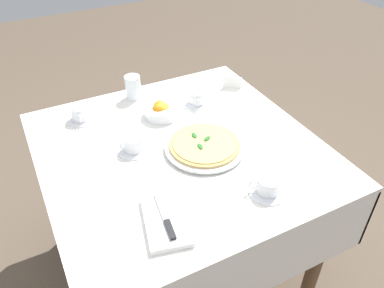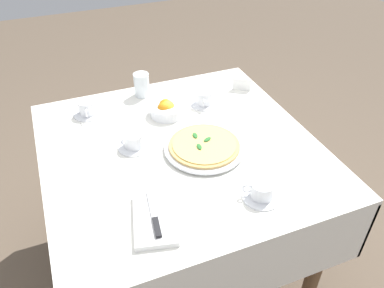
% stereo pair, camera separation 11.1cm
% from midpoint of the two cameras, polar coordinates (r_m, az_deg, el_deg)
% --- Properties ---
extents(ground_plane, '(8.00, 8.00, 0.00)m').
position_cam_midpoint_polar(ground_plane, '(2.03, -3.04, -16.89)').
color(ground_plane, brown).
extents(dining_table, '(1.05, 1.05, 0.73)m').
position_cam_midpoint_polar(dining_table, '(1.59, -3.73, -4.35)').
color(dining_table, white).
rests_on(dining_table, ground_plane).
extents(pizza_plate, '(0.31, 0.31, 0.02)m').
position_cam_midpoint_polar(pizza_plate, '(1.48, -0.29, -0.53)').
color(pizza_plate, white).
rests_on(pizza_plate, dining_table).
extents(pizza, '(0.27, 0.27, 0.02)m').
position_cam_midpoint_polar(pizza, '(1.47, -0.30, -0.10)').
color(pizza, '#DBAD60').
rests_on(pizza, pizza_plate).
extents(coffee_cup_back_corner, '(0.13, 0.13, 0.07)m').
position_cam_midpoint_polar(coffee_cup_back_corner, '(1.72, -17.96, 4.20)').
color(coffee_cup_back_corner, white).
rests_on(coffee_cup_back_corner, dining_table).
extents(coffee_cup_center_back, '(0.13, 0.13, 0.06)m').
position_cam_midpoint_polar(coffee_cup_center_back, '(1.49, -10.79, -0.11)').
color(coffee_cup_center_back, white).
rests_on(coffee_cup_center_back, dining_table).
extents(coffee_cup_far_left, '(0.13, 0.13, 0.06)m').
position_cam_midpoint_polar(coffee_cup_far_left, '(1.75, -1.04, 6.74)').
color(coffee_cup_far_left, white).
rests_on(coffee_cup_far_left, dining_table).
extents(coffee_cup_right_edge, '(0.13, 0.13, 0.06)m').
position_cam_midpoint_polar(coffee_cup_right_edge, '(1.31, 8.78, -6.30)').
color(coffee_cup_right_edge, white).
rests_on(coffee_cup_right_edge, dining_table).
extents(water_glass_near_left, '(0.07, 0.07, 0.11)m').
position_cam_midpoint_polar(water_glass_near_left, '(1.81, -10.44, 8.00)').
color(water_glass_near_left, white).
rests_on(water_glass_near_left, dining_table).
extents(napkin_folded, '(0.24, 0.18, 0.02)m').
position_cam_midpoint_polar(napkin_folded, '(1.22, -6.52, -11.34)').
color(napkin_folded, white).
rests_on(napkin_folded, dining_table).
extents(dinner_knife, '(0.20, 0.05, 0.01)m').
position_cam_midpoint_polar(dinner_knife, '(1.21, -6.60, -10.81)').
color(dinner_knife, silver).
rests_on(dinner_knife, napkin_folded).
extents(citrus_bowl, '(0.15, 0.15, 0.07)m').
position_cam_midpoint_polar(citrus_bowl, '(1.67, -6.45, 4.92)').
color(citrus_bowl, white).
rests_on(citrus_bowl, dining_table).
extents(menu_card, '(0.06, 0.07, 0.06)m').
position_cam_midpoint_polar(menu_card, '(1.88, 4.28, 9.00)').
color(menu_card, white).
rests_on(menu_card, dining_table).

